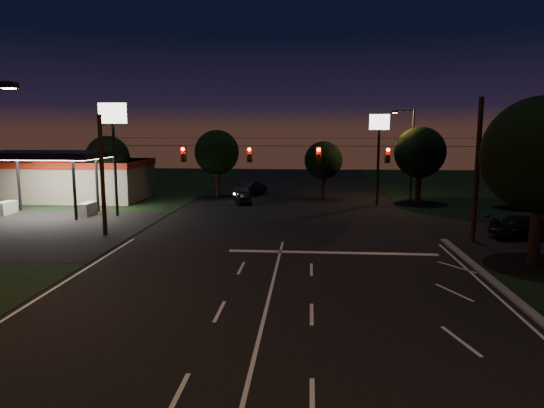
# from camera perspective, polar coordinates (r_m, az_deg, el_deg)

# --- Properties ---
(ground) EXTENTS (140.00, 140.00, 0.00)m
(ground) POSITION_cam_1_polar(r_m,az_deg,el_deg) (17.45, -1.43, -15.07)
(ground) COLOR black
(ground) RESTS_ON ground
(cross_street_left) EXTENTS (20.00, 16.00, 0.02)m
(cross_street_left) POSITION_cam_1_polar(r_m,az_deg,el_deg) (39.18, -29.22, -2.71)
(cross_street_left) COLOR black
(cross_street_left) RESTS_ON ground
(stop_bar) EXTENTS (12.00, 0.50, 0.01)m
(stop_bar) POSITION_cam_1_polar(r_m,az_deg,el_deg) (28.29, 7.09, -5.70)
(stop_bar) COLOR silver
(stop_bar) RESTS_ON ground
(utility_pole_right) EXTENTS (0.30, 0.30, 9.00)m
(utility_pole_right) POSITION_cam_1_polar(r_m,az_deg,el_deg) (33.31, 22.51, -4.11)
(utility_pole_right) COLOR black
(utility_pole_right) RESTS_ON ground
(utility_pole_left) EXTENTS (0.28, 0.28, 8.00)m
(utility_pole_left) POSITION_cam_1_polar(r_m,az_deg,el_deg) (34.49, -19.00, -3.49)
(utility_pole_left) COLOR black
(utility_pole_left) RESTS_ON ground
(signal_span) EXTENTS (24.00, 0.40, 1.56)m
(signal_span) POSITION_cam_1_polar(r_m,az_deg,el_deg) (30.92, 1.41, 5.92)
(signal_span) COLOR black
(signal_span) RESTS_ON ground
(gas_station) EXTENTS (14.20, 16.10, 5.25)m
(gas_station) POSITION_cam_1_polar(r_m,az_deg,el_deg) (52.11, -22.40, 3.00)
(gas_station) COLOR gray
(gas_station) RESTS_ON ground
(pole_sign_left_near) EXTENTS (2.20, 0.30, 9.10)m
(pole_sign_left_near) POSITION_cam_1_polar(r_m,az_deg,el_deg) (40.98, -18.17, 8.27)
(pole_sign_left_near) COLOR black
(pole_sign_left_near) RESTS_ON ground
(pole_sign_right) EXTENTS (1.80, 0.30, 8.40)m
(pole_sign_right) POSITION_cam_1_polar(r_m,az_deg,el_deg) (46.31, 12.47, 7.59)
(pole_sign_right) COLOR black
(pole_sign_right) RESTS_ON ground
(street_light_right_far) EXTENTS (2.20, 0.35, 9.00)m
(street_light_right_far) POSITION_cam_1_polar(r_m,az_deg,el_deg) (48.85, 15.89, 6.35)
(street_light_right_far) COLOR black
(street_light_right_far) RESTS_ON ground
(tree_right_near) EXTENTS (6.00, 6.00, 8.76)m
(tree_right_near) POSITION_cam_1_polar(r_m,az_deg,el_deg) (28.64, 29.07, 4.94)
(tree_right_near) COLOR black
(tree_right_near) RESTS_ON ground
(tree_far_a) EXTENTS (4.20, 4.20, 6.42)m
(tree_far_a) POSITION_cam_1_polar(r_m,az_deg,el_deg) (50.08, -18.69, 5.14)
(tree_far_a) COLOR black
(tree_far_a) RESTS_ON ground
(tree_far_b) EXTENTS (4.60, 4.60, 6.98)m
(tree_far_b) POSITION_cam_1_polar(r_m,az_deg,el_deg) (50.98, -6.45, 6.00)
(tree_far_b) COLOR black
(tree_far_b) RESTS_ON ground
(tree_far_c) EXTENTS (3.80, 3.80, 5.86)m
(tree_far_c) POSITION_cam_1_polar(r_m,az_deg,el_deg) (49.09, 6.09, 5.07)
(tree_far_c) COLOR black
(tree_far_c) RESTS_ON ground
(tree_far_d) EXTENTS (4.80, 4.80, 7.30)m
(tree_far_d) POSITION_cam_1_polar(r_m,az_deg,el_deg) (48.18, 16.99, 5.77)
(tree_far_d) COLOR black
(tree_far_d) RESTS_ON ground
(tree_far_e) EXTENTS (4.00, 4.00, 6.18)m
(tree_far_e) POSITION_cam_1_polar(r_m,az_deg,el_deg) (48.67, 26.73, 4.40)
(tree_far_e) COLOR black
(tree_far_e) RESTS_ON ground
(car_oncoming_a) EXTENTS (2.39, 3.90, 1.24)m
(car_oncoming_a) POSITION_cam_1_polar(r_m,az_deg,el_deg) (46.36, -3.44, 0.81)
(car_oncoming_a) COLOR black
(car_oncoming_a) RESTS_ON ground
(car_oncoming_b) EXTENTS (3.07, 5.02, 1.56)m
(car_oncoming_b) POSITION_cam_1_polar(r_m,az_deg,el_deg) (52.10, -2.46, 1.88)
(car_oncoming_b) COLOR black
(car_oncoming_b) RESTS_ON ground
(car_cross) EXTENTS (5.42, 2.70, 1.51)m
(car_cross) POSITION_cam_1_polar(r_m,az_deg,el_deg) (35.56, 28.19, -2.46)
(car_cross) COLOR black
(car_cross) RESTS_ON ground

